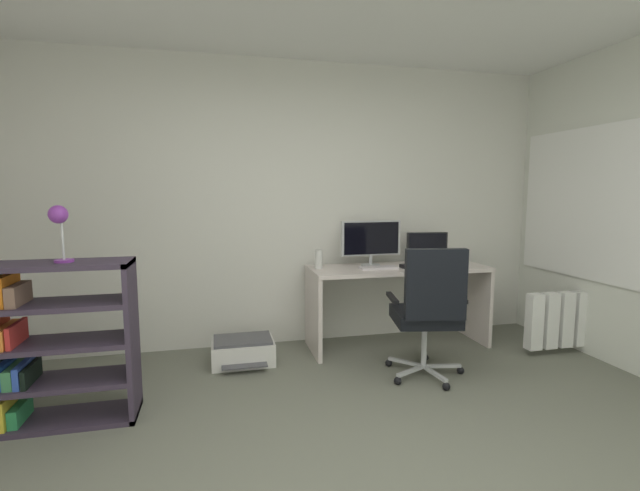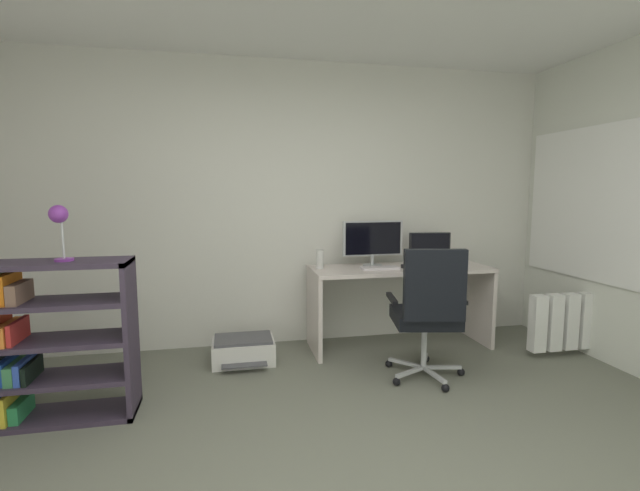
{
  "view_description": "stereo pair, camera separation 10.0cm",
  "coord_description": "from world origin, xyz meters",
  "px_view_note": "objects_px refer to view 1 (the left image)",
  "views": [
    {
      "loc": [
        -0.68,
        -1.62,
        1.45
      ],
      "look_at": [
        0.15,
        1.86,
        1.01
      ],
      "focal_mm": 24.9,
      "sensor_mm": 36.0,
      "label": 1
    },
    {
      "loc": [
        -0.58,
        -1.64,
        1.45
      ],
      "look_at": [
        0.15,
        1.86,
        1.01
      ],
      "focal_mm": 24.9,
      "sensor_mm": 36.0,
      "label": 2
    }
  ],
  "objects_px": {
    "desktop_speaker": "(319,259)",
    "keyboard": "(379,268)",
    "monitor_main": "(371,240)",
    "office_chair": "(429,308)",
    "printer": "(243,351)",
    "computer_mouse": "(405,266)",
    "radiator": "(572,319)",
    "bookshelf": "(33,346)",
    "desk": "(398,287)",
    "desk_lamp": "(59,221)",
    "monitor_secondary": "(427,246)"
  },
  "relations": [
    {
      "from": "keyboard",
      "to": "bookshelf",
      "type": "bearing_deg",
      "value": -162.81
    },
    {
      "from": "monitor_secondary",
      "to": "bookshelf",
      "type": "xyz_separation_m",
      "value": [
        -3.09,
        -0.93,
        -0.42
      ]
    },
    {
      "from": "desk",
      "to": "bookshelf",
      "type": "bearing_deg",
      "value": -163.32
    },
    {
      "from": "monitor_main",
      "to": "computer_mouse",
      "type": "bearing_deg",
      "value": -39.13
    },
    {
      "from": "desk",
      "to": "radiator",
      "type": "relative_size",
      "value": 1.8
    },
    {
      "from": "desk_lamp",
      "to": "bookshelf",
      "type": "bearing_deg",
      "value": -179.97
    },
    {
      "from": "radiator",
      "to": "monitor_main",
      "type": "bearing_deg",
      "value": 159.51
    },
    {
      "from": "computer_mouse",
      "to": "printer",
      "type": "height_order",
      "value": "computer_mouse"
    },
    {
      "from": "desktop_speaker",
      "to": "radiator",
      "type": "distance_m",
      "value": 2.35
    },
    {
      "from": "computer_mouse",
      "to": "desk_lamp",
      "type": "relative_size",
      "value": 0.29
    },
    {
      "from": "monitor_main",
      "to": "computer_mouse",
      "type": "distance_m",
      "value": 0.4
    },
    {
      "from": "computer_mouse",
      "to": "printer",
      "type": "bearing_deg",
      "value": 172.1
    },
    {
      "from": "desktop_speaker",
      "to": "keyboard",
      "type": "bearing_deg",
      "value": -14.43
    },
    {
      "from": "desk_lamp",
      "to": "radiator",
      "type": "height_order",
      "value": "desk_lamp"
    },
    {
      "from": "monitor_secondary",
      "to": "bookshelf",
      "type": "bearing_deg",
      "value": -163.23
    },
    {
      "from": "keyboard",
      "to": "desk_lamp",
      "type": "xyz_separation_m",
      "value": [
        -2.34,
        -0.75,
        0.5
      ]
    },
    {
      "from": "monitor_secondary",
      "to": "desk_lamp",
      "type": "relative_size",
      "value": 1.15
    },
    {
      "from": "monitor_main",
      "to": "printer",
      "type": "bearing_deg",
      "value": -169.79
    },
    {
      "from": "desk",
      "to": "office_chair",
      "type": "height_order",
      "value": "office_chair"
    },
    {
      "from": "monitor_main",
      "to": "desk_lamp",
      "type": "height_order",
      "value": "desk_lamp"
    },
    {
      "from": "computer_mouse",
      "to": "desktop_speaker",
      "type": "bearing_deg",
      "value": 159.92
    },
    {
      "from": "monitor_secondary",
      "to": "printer",
      "type": "distance_m",
      "value": 1.98
    },
    {
      "from": "computer_mouse",
      "to": "monitor_secondary",
      "type": "bearing_deg",
      "value": 24.7
    },
    {
      "from": "keyboard",
      "to": "desktop_speaker",
      "type": "relative_size",
      "value": 2.0
    },
    {
      "from": "monitor_main",
      "to": "printer",
      "type": "height_order",
      "value": "monitor_main"
    },
    {
      "from": "monitor_main",
      "to": "bookshelf",
      "type": "bearing_deg",
      "value": -159.7
    },
    {
      "from": "printer",
      "to": "monitor_secondary",
      "type": "bearing_deg",
      "value": 6.98
    },
    {
      "from": "desktop_speaker",
      "to": "radiator",
      "type": "bearing_deg",
      "value": -14.88
    },
    {
      "from": "bookshelf",
      "to": "computer_mouse",
      "type": "bearing_deg",
      "value": 14.65
    },
    {
      "from": "desktop_speaker",
      "to": "desk",
      "type": "bearing_deg",
      "value": -4.58
    },
    {
      "from": "desk",
      "to": "printer",
      "type": "height_order",
      "value": "desk"
    },
    {
      "from": "monitor_secondary",
      "to": "bookshelf",
      "type": "distance_m",
      "value": 3.26
    },
    {
      "from": "desk",
      "to": "computer_mouse",
      "type": "xyz_separation_m",
      "value": [
        0.02,
        -0.1,
        0.21
      ]
    },
    {
      "from": "desk",
      "to": "monitor_main",
      "type": "xyz_separation_m",
      "value": [
        -0.23,
        0.11,
        0.44
      ]
    },
    {
      "from": "bookshelf",
      "to": "desk_lamp",
      "type": "xyz_separation_m",
      "value": [
        0.19,
        0.0,
        0.77
      ]
    },
    {
      "from": "monitor_main",
      "to": "computer_mouse",
      "type": "relative_size",
      "value": 5.74
    },
    {
      "from": "keyboard",
      "to": "bookshelf",
      "type": "relative_size",
      "value": 0.33
    },
    {
      "from": "printer",
      "to": "radiator",
      "type": "bearing_deg",
      "value": -8.15
    },
    {
      "from": "desk_lamp",
      "to": "printer",
      "type": "height_order",
      "value": "desk_lamp"
    },
    {
      "from": "desk",
      "to": "printer",
      "type": "bearing_deg",
      "value": -175.6
    },
    {
      "from": "keyboard",
      "to": "printer",
      "type": "distance_m",
      "value": 1.39
    },
    {
      "from": "monitor_main",
      "to": "radiator",
      "type": "bearing_deg",
      "value": -20.49
    },
    {
      "from": "monitor_main",
      "to": "office_chair",
      "type": "height_order",
      "value": "monitor_main"
    },
    {
      "from": "desk",
      "to": "office_chair",
      "type": "relative_size",
      "value": 1.59
    },
    {
      "from": "monitor_secondary",
      "to": "desktop_speaker",
      "type": "relative_size",
      "value": 2.34
    },
    {
      "from": "computer_mouse",
      "to": "office_chair",
      "type": "distance_m",
      "value": 0.72
    },
    {
      "from": "monitor_secondary",
      "to": "desk_lamp",
      "type": "xyz_separation_m",
      "value": [
        -2.9,
        -0.93,
        0.34
      ]
    },
    {
      "from": "monitor_main",
      "to": "bookshelf",
      "type": "relative_size",
      "value": 0.56
    },
    {
      "from": "monitor_main",
      "to": "radiator",
      "type": "xyz_separation_m",
      "value": [
        1.7,
        -0.64,
        -0.69
      ]
    },
    {
      "from": "radiator",
      "to": "printer",
      "type": "bearing_deg",
      "value": 171.85
    }
  ]
}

